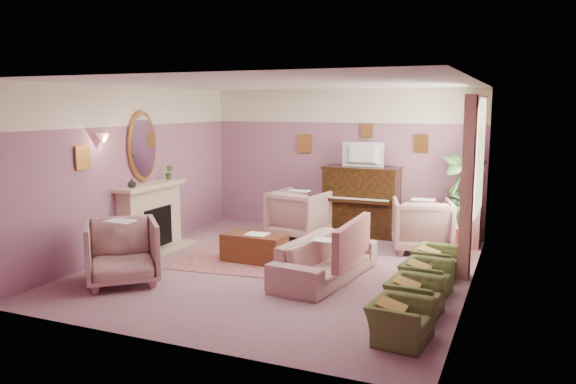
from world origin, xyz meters
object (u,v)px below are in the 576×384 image
at_px(coffee_table, 254,248).
at_px(floral_armchair_front, 122,248).
at_px(olive_chair_b, 415,291).
at_px(olive_chair_a, 400,315).
at_px(sofa, 325,251).
at_px(floral_armchair_left, 299,211).
at_px(olive_chair_c, 426,273).
at_px(olive_chair_d, 435,257).
at_px(piano, 362,202).
at_px(side_table, 453,225).
at_px(television, 362,153).
at_px(floral_armchair_right, 422,222).

relative_size(coffee_table, floral_armchair_front, 1.00).
bearing_deg(olive_chair_b, olive_chair_a, -90.00).
distance_m(sofa, floral_armchair_left, 2.63).
relative_size(olive_chair_c, olive_chair_d, 1.00).
bearing_deg(piano, coffee_table, -113.06).
bearing_deg(piano, side_table, -2.50).
bearing_deg(floral_armchair_front, side_table, 45.89).
xyz_separation_m(television, coffee_table, (-1.06, -2.45, -1.38)).
bearing_deg(floral_armchair_right, television, 151.14).
bearing_deg(olive_chair_d, olive_chair_b, -90.00).
xyz_separation_m(olive_chair_b, side_table, (-0.00, 3.77, 0.06)).
bearing_deg(floral_armchair_left, olive_chair_a, -55.38).
bearing_deg(floral_armchair_left, olive_chair_c, -40.57).
xyz_separation_m(olive_chair_d, side_table, (-0.00, 2.13, 0.06)).
distance_m(floral_armchair_right, olive_chair_b, 3.12).
height_order(television, coffee_table, television).
xyz_separation_m(floral_armchair_right, floral_armchair_front, (-3.57, -3.46, 0.00)).
height_order(olive_chair_b, olive_chair_c, same).
height_order(piano, side_table, piano).
xyz_separation_m(floral_armchair_front, side_table, (4.02, 4.14, -0.15)).
bearing_deg(side_table, coffee_table, -139.10).
xyz_separation_m(olive_chair_b, olive_chair_c, (0.00, 0.82, 0.00)).
xyz_separation_m(floral_armchair_left, olive_chair_c, (2.77, -2.37, -0.21)).
height_order(piano, olive_chair_b, piano).
relative_size(floral_armchair_left, floral_armchair_front, 1.00).
xyz_separation_m(piano, side_table, (1.73, -0.08, -0.30)).
xyz_separation_m(television, olive_chair_b, (1.74, -3.80, -1.31)).
relative_size(floral_armchair_right, side_table, 1.43).
bearing_deg(sofa, olive_chair_b, -32.37).
bearing_deg(sofa, olive_chair_a, -50.20).
xyz_separation_m(sofa, floral_armchair_right, (1.00, 2.17, 0.09)).
distance_m(television, olive_chair_b, 4.37).
bearing_deg(floral_armchair_right, olive_chair_d, -72.81).
bearing_deg(side_table, olive_chair_d, -89.94).
distance_m(piano, floral_armchair_left, 1.23).
relative_size(piano, olive_chair_d, 2.05).
bearing_deg(piano, olive_chair_b, -65.70).
xyz_separation_m(piano, olive_chair_b, (1.74, -3.85, -0.36)).
relative_size(piano, floral_armchair_front, 1.39).
bearing_deg(television, olive_chair_d, -51.15).
relative_size(piano, television, 1.75).
height_order(olive_chair_a, side_table, side_table).
distance_m(television, sofa, 3.13).
bearing_deg(coffee_table, floral_armchair_right, 36.46).
xyz_separation_m(piano, olive_chair_a, (1.74, -4.67, -0.36)).
height_order(coffee_table, side_table, side_table).
bearing_deg(piano, olive_chair_d, -51.79).
height_order(coffee_table, olive_chair_a, olive_chair_a).
xyz_separation_m(floral_armchair_right, olive_chair_a, (0.45, -3.91, -0.21)).
xyz_separation_m(television, floral_armchair_right, (1.29, -0.71, -1.10)).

